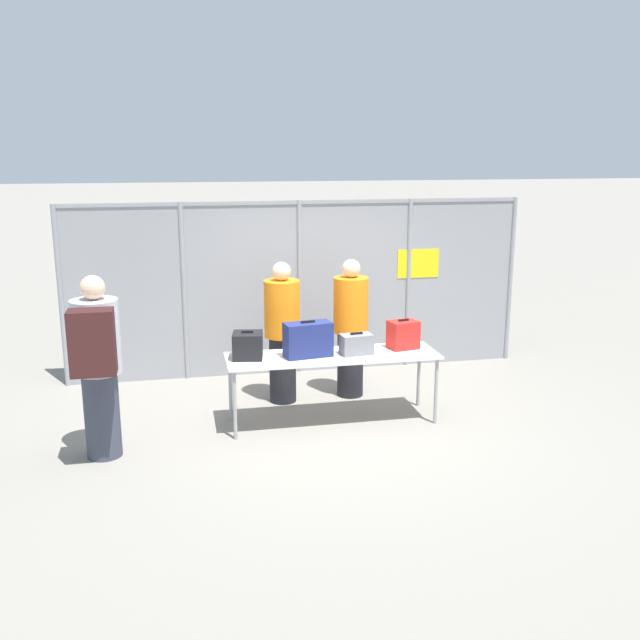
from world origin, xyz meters
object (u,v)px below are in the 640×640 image
Objects in this scene: suitcase_navy at (308,340)px; suitcase_red at (403,335)px; suitcase_black at (248,345)px; inspection_table at (333,359)px; security_worker_near at (282,331)px; suitcase_grey at (356,344)px; utility_trailer at (378,299)px; traveler_hooded at (97,361)px; security_worker_far at (351,326)px.

suitcase_red is at bearing 5.27° from suitcase_navy.
suitcase_red is (1.79, 0.04, 0.02)m from suitcase_black.
suitcase_red is (0.85, 0.10, 0.22)m from inspection_table.
suitcase_navy is at bearing -179.45° from inspection_table.
security_worker_near is at bearing 102.03° from suitcase_navy.
utility_trailer is (1.56, 4.49, -0.47)m from suitcase_grey.
traveler_hooded is at bearing -168.33° from inspection_table.
suitcase_grey is (0.55, -0.02, -0.08)m from suitcase_navy.
traveler_hooded is at bearing -159.34° from suitcase_black.
suitcase_navy reaches higher than suitcase_black.
suitcase_black is at bearing -178.85° from suitcase_red.
suitcase_navy is at bearing 177.85° from suitcase_grey.
security_worker_near is (-0.17, 0.79, -0.09)m from suitcase_navy.
suitcase_grey is at bearing 67.07° from security_worker_far.
inspection_table is at bearing 0.55° from suitcase_navy.
security_worker_near reaches higher than inspection_table.
traveler_hooded is at bearing 11.90° from security_worker_far.
security_worker_near is at bearing 119.66° from inspection_table.
security_worker_near is at bearing 55.70° from suitcase_black.
utility_trailer is at bearing 77.39° from suitcase_red.
traveler_hooded is (-2.46, -0.51, 0.28)m from inspection_table.
inspection_table is 6.52× the size of suitcase_red.
suitcase_grey is at bearing -167.96° from suitcase_red.
suitcase_black is at bearing 175.99° from inspection_table.
suitcase_navy is at bearing 37.19° from security_worker_far.
suitcase_black is at bearing 15.07° from traveler_hooded.
traveler_hooded is 6.60m from utility_trailer.
suitcase_red is at bearing 12.04° from suitcase_grey.
inspection_table is 1.37× the size of security_worker_near.
traveler_hooded is 1.07× the size of security_worker_far.
suitcase_navy is 0.55m from suitcase_grey.
suitcase_grey is 0.87m from security_worker_far.
suitcase_navy is 0.32× the size of security_worker_near.
suitcase_black is at bearing 63.20° from security_worker_near.
security_worker_far is (2.88, 1.34, -0.13)m from traveler_hooded.
utility_trailer is (1.83, 4.46, -0.30)m from inspection_table.
utility_trailer is at bearing 57.81° from suitcase_black.
suitcase_navy is 1.48× the size of suitcase_grey.
suitcase_navy is 0.32× the size of security_worker_far.
suitcase_red is at bearing 107.78° from security_worker_far.
suitcase_black is at bearing 175.78° from suitcase_grey.
suitcase_navy is (-0.28, -0.00, 0.25)m from inspection_table.
suitcase_navy is 0.30× the size of traveler_hooded.
suitcase_grey is at bearing 138.94° from security_worker_near.
suitcase_black is 0.87m from security_worker_near.
inspection_table is 2.53m from traveler_hooded.
suitcase_red is (0.59, 0.13, 0.05)m from suitcase_grey.
security_worker_near is 1.00× the size of security_worker_far.
suitcase_red is 1.47m from security_worker_near.
suitcase_black is 0.67m from suitcase_navy.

